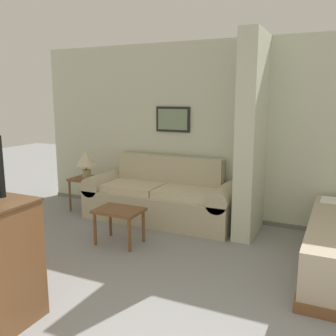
% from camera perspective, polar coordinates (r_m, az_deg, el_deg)
% --- Properties ---
extents(wall_back, '(7.50, 0.16, 2.60)m').
position_cam_1_polar(wall_back, '(5.39, 14.89, 5.03)').
color(wall_back, beige).
rests_on(wall_back, ground_plane).
extents(wall_partition_pillar, '(0.24, 0.84, 2.60)m').
position_cam_1_polar(wall_partition_pillar, '(4.95, 12.64, 4.70)').
color(wall_partition_pillar, beige).
rests_on(wall_partition_pillar, ground_plane).
extents(couch, '(2.26, 0.84, 0.92)m').
position_cam_1_polar(couch, '(5.55, -1.00, -4.58)').
color(couch, '#B7AD8E').
rests_on(couch, ground_plane).
extents(coffee_table, '(0.57, 0.42, 0.44)m').
position_cam_1_polar(coffee_table, '(4.69, -7.46, -7.05)').
color(coffee_table, brown).
rests_on(coffee_table, ground_plane).
extents(side_table, '(0.45, 0.45, 0.53)m').
position_cam_1_polar(side_table, '(6.14, -12.25, -2.22)').
color(side_table, brown).
rests_on(side_table, ground_plane).
extents(table_lamp, '(0.32, 0.32, 0.43)m').
position_cam_1_polar(table_lamp, '(6.07, -12.39, 1.20)').
color(table_lamp, tan).
rests_on(table_lamp, side_table).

